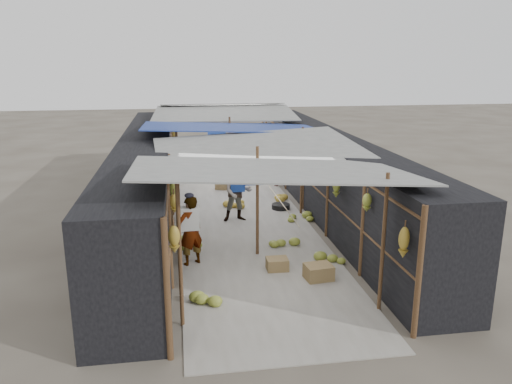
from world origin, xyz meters
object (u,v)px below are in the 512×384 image
black_basin (281,207)px  vendor_seated (276,176)px  shopper_blue (237,192)px  crate_near (277,264)px  vendor_elderly (190,231)px

black_basin → vendor_seated: size_ratio=0.71×
black_basin → shopper_blue: shopper_blue is taller
crate_near → vendor_seated: vendor_seated is taller
crate_near → shopper_blue: 3.68m
black_basin → shopper_blue: (-1.45, -0.92, 0.76)m
crate_near → shopper_blue: size_ratio=0.28×
shopper_blue → vendor_elderly: bearing=-117.7°
black_basin → vendor_elderly: (-2.86, -3.88, 0.72)m
crate_near → vendor_elderly: size_ratio=0.29×
vendor_elderly → vendor_seated: bearing=-145.6°
vendor_elderly → shopper_blue: size_ratio=0.95×
shopper_blue → crate_near: bearing=-85.3°
vendor_elderly → crate_near: bearing=131.7°
shopper_blue → black_basin: bearing=30.0°
vendor_elderly → vendor_seated: (3.26, 6.71, -0.41)m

